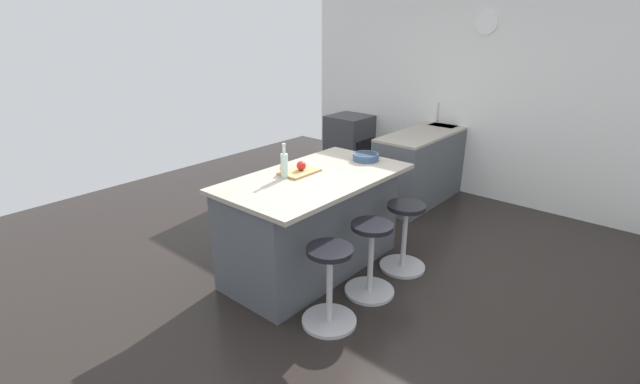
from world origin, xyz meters
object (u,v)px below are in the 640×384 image
(oven_range, at_px, (349,144))
(stool_by_window, at_px, (404,239))
(apple_yellow, at_px, (284,168))
(fruit_bowl, at_px, (366,156))
(cutting_board, at_px, (300,172))
(stool_middle, at_px, (371,261))
(apple_red, at_px, (301,166))
(stool_near_camera, at_px, (329,288))
(kitchen_island, at_px, (312,222))
(water_bottle, at_px, (284,165))

(oven_range, xyz_separation_m, stool_by_window, (2.10, 2.25, -0.13))
(apple_yellow, height_order, fruit_bowl, apple_yellow)
(cutting_board, bearing_deg, stool_by_window, 126.81)
(oven_range, bearing_deg, apple_yellow, 25.97)
(stool_middle, distance_m, cutting_board, 1.03)
(stool_middle, relative_size, cutting_board, 1.86)
(stool_by_window, bearing_deg, apple_red, -54.29)
(oven_range, distance_m, stool_by_window, 3.08)
(stool_near_camera, distance_m, fruit_bowl, 1.54)
(kitchen_island, distance_m, fruit_bowl, 0.87)
(oven_range, height_order, apple_red, apple_red)
(apple_yellow, bearing_deg, stool_by_window, 129.52)
(stool_by_window, relative_size, water_bottle, 2.14)
(oven_range, relative_size, stool_middle, 1.34)
(water_bottle, xyz_separation_m, fruit_bowl, (-0.91, 0.24, -0.08))
(oven_range, height_order, apple_yellow, apple_yellow)
(stool_by_window, xyz_separation_m, fruit_bowl, (-0.13, -0.57, 0.68))
(kitchen_island, distance_m, stool_middle, 0.70)
(stool_near_camera, xyz_separation_m, apple_yellow, (-0.40, -0.87, 0.70))
(kitchen_island, xyz_separation_m, stool_middle, (0.00, 0.68, -0.17))
(stool_by_window, xyz_separation_m, stool_near_camera, (1.12, 0.00, 0.00))
(stool_middle, distance_m, fruit_bowl, 1.12)
(fruit_bowl, bearing_deg, stool_near_camera, 24.35)
(stool_by_window, height_order, apple_red, apple_red)
(stool_near_camera, distance_m, apple_red, 1.20)
(stool_middle, bearing_deg, stool_by_window, 180.00)
(apple_red, height_order, water_bottle, water_bottle)
(kitchen_island, bearing_deg, stool_near_camera, 50.22)
(apple_red, bearing_deg, apple_yellow, -27.62)
(cutting_board, bearing_deg, fruit_bowl, 162.46)
(stool_by_window, relative_size, apple_red, 7.63)
(stool_middle, xyz_separation_m, fruit_bowl, (-0.69, -0.57, 0.68))
(stool_near_camera, relative_size, water_bottle, 2.14)
(cutting_board, relative_size, apple_red, 4.10)
(stool_middle, bearing_deg, apple_red, -89.29)
(stool_middle, relative_size, stool_near_camera, 1.00)
(stool_by_window, bearing_deg, fruit_bowl, -102.80)
(oven_range, bearing_deg, apple_red, 28.51)
(oven_range, xyz_separation_m, kitchen_island, (2.66, 1.57, 0.04))
(oven_range, bearing_deg, fruit_bowl, 40.47)
(apple_red, bearing_deg, stool_middle, 90.71)
(stool_near_camera, bearing_deg, apple_yellow, -114.81)
(kitchen_island, relative_size, cutting_board, 4.97)
(apple_red, bearing_deg, oven_range, -151.49)
(apple_red, distance_m, fruit_bowl, 0.74)
(apple_yellow, bearing_deg, stool_near_camera, 65.19)
(kitchen_island, bearing_deg, water_bottle, -30.25)
(oven_range, distance_m, apple_yellow, 3.18)
(apple_yellow, distance_m, fruit_bowl, 0.90)
(stool_middle, bearing_deg, fruit_bowl, -140.62)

